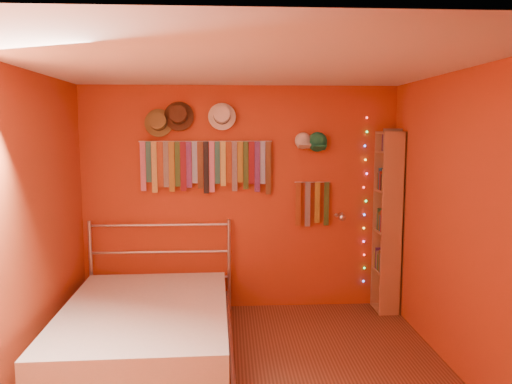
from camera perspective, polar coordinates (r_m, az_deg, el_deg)
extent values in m
plane|color=#562E1D|center=(4.29, -1.09, -20.90)|extent=(3.50, 3.50, 0.00)
cube|color=#9E3B19|center=(5.59, -1.80, -0.76)|extent=(3.50, 0.02, 2.50)
cube|color=#9E3B19|center=(4.30, 22.91, -3.72)|extent=(0.02, 3.50, 2.50)
cube|color=#9E3B19|center=(4.19, -25.90, -4.16)|extent=(0.02, 3.50, 2.50)
cube|color=white|center=(3.82, -1.18, 14.38)|extent=(3.50, 3.50, 0.02)
cylinder|color=silver|center=(5.49, -5.75, 5.78)|extent=(1.45, 0.01, 0.01)
cube|color=#A8547F|center=(5.57, -12.79, 2.87)|extent=(0.06, 0.01, 0.54)
cube|color=#1B615B|center=(5.55, -12.18, 3.37)|extent=(0.06, 0.01, 0.44)
cube|color=#AE9345|center=(5.54, -11.54, 2.79)|extent=(0.06, 0.01, 0.56)
cube|color=maroon|center=(5.54, -10.89, 3.10)|extent=(0.06, 0.01, 0.50)
cube|color=#122150|center=(5.52, -10.26, 3.12)|extent=(0.06, 0.01, 0.50)
cube|color=olive|center=(5.51, -9.62, 2.86)|extent=(0.06, 0.01, 0.55)
cube|color=#234D1E|center=(5.52, -8.96, 3.16)|extent=(0.06, 0.01, 0.49)
cube|color=maroon|center=(5.51, -8.32, 2.92)|extent=(0.06, 0.01, 0.54)
cube|color=#4A1964|center=(5.49, -7.68, 3.11)|extent=(0.06, 0.01, 0.51)
cube|color=#6E9AC4|center=(5.50, -7.03, 3.37)|extent=(0.06, 0.01, 0.46)
cube|color=#452D17|center=(5.49, -6.38, 3.07)|extent=(0.06, 0.01, 0.52)
cube|color=black|center=(5.49, -5.73, 2.79)|extent=(0.06, 0.01, 0.57)
cube|color=#BF5F90|center=(5.49, -5.07, 2.87)|extent=(0.06, 0.01, 0.56)
cube|color=#195956|center=(5.48, -4.43, 3.36)|extent=(0.06, 0.01, 0.46)
cube|color=#B3B849|center=(5.48, -3.78, 3.23)|extent=(0.06, 0.01, 0.49)
cube|color=maroon|center=(5.49, -3.13, 3.39)|extent=(0.06, 0.01, 0.46)
cube|color=#131353|center=(5.49, -2.47, 2.94)|extent=(0.06, 0.01, 0.55)
cube|color=olive|center=(5.48, -1.82, 3.45)|extent=(0.06, 0.01, 0.45)
cube|color=#26451B|center=(5.49, -1.17, 3.05)|extent=(0.06, 0.01, 0.53)
cube|color=maroon|center=(5.49, -0.52, 3.36)|extent=(0.06, 0.01, 0.47)
cube|color=#3B1A68|center=(5.49, 0.13, 2.90)|extent=(0.06, 0.01, 0.56)
cube|color=#677DB8|center=(5.50, 0.78, 3.36)|extent=(0.06, 0.01, 0.47)
cube|color=#493118|center=(5.51, 1.43, 2.76)|extent=(0.06, 0.01, 0.59)
cylinder|color=silver|center=(5.60, 6.47, 1.12)|extent=(0.40, 0.01, 0.01)
cube|color=maroon|center=(5.59, 4.84, -1.39)|extent=(0.06, 0.01, 0.49)
cube|color=#131754|center=(5.60, 5.93, -1.43)|extent=(0.06, 0.01, 0.50)
cube|color=olive|center=(5.61, 7.02, -1.21)|extent=(0.06, 0.01, 0.46)
cube|color=#264C1E|center=(5.65, 8.06, -1.36)|extent=(0.06, 0.01, 0.49)
cylinder|color=brown|center=(5.53, -11.05, 7.76)|extent=(0.31, 0.08, 0.30)
cylinder|color=brown|center=(5.47, -11.13, 7.89)|extent=(0.18, 0.15, 0.20)
cylinder|color=#332314|center=(5.50, -11.09, 7.82)|extent=(0.19, 0.06, 0.19)
cylinder|color=#462919|center=(5.50, -8.81, 8.56)|extent=(0.32, 0.08, 0.32)
cylinder|color=#462919|center=(5.45, -8.87, 8.71)|extent=(0.19, 0.16, 0.21)
cylinder|color=black|center=(5.48, -8.84, 8.64)|extent=(0.19, 0.06, 0.20)
cylinder|color=white|center=(5.48, -3.91, 8.59)|extent=(0.30, 0.07, 0.30)
cylinder|color=white|center=(5.43, -3.92, 8.74)|extent=(0.18, 0.15, 0.20)
cylinder|color=black|center=(5.45, -3.91, 8.67)|extent=(0.18, 0.06, 0.18)
ellipsoid|color=silver|center=(5.55, 5.38, 5.86)|extent=(0.18, 0.14, 0.18)
cube|color=silver|center=(5.44, 5.55, 5.25)|extent=(0.13, 0.10, 0.05)
ellipsoid|color=#1B7B50|center=(5.58, 7.04, 5.70)|extent=(0.20, 0.15, 0.20)
cube|color=#1B7B50|center=(5.46, 7.25, 5.03)|extent=(0.14, 0.11, 0.06)
sphere|color=#FF3333|center=(5.71, 12.56, 8.29)|extent=(0.02, 0.02, 0.02)
sphere|color=#33FF4C|center=(5.71, 12.56, 6.73)|extent=(0.02, 0.02, 0.02)
sphere|color=#4C66FF|center=(5.71, 12.34, 5.17)|extent=(0.02, 0.02, 0.02)
sphere|color=yellow|center=(5.72, 12.40, 3.61)|extent=(0.02, 0.02, 0.02)
sphere|color=#FF4CCC|center=(5.73, 12.55, 2.06)|extent=(0.02, 0.02, 0.02)
sphere|color=#FF3333|center=(5.74, 12.21, 0.51)|extent=(0.02, 0.02, 0.02)
sphere|color=#33FF4C|center=(5.77, 12.45, -1.02)|extent=(0.02, 0.02, 0.02)
sphere|color=#4C66FF|center=(5.79, 12.28, -2.55)|extent=(0.02, 0.02, 0.02)
sphere|color=yellow|center=(5.82, 12.22, -4.06)|extent=(0.02, 0.02, 0.02)
sphere|color=#FF4CCC|center=(5.85, 12.20, -5.56)|extent=(0.02, 0.02, 0.02)
sphere|color=#FF3333|center=(5.89, 12.25, -7.03)|extent=(0.02, 0.02, 0.02)
sphere|color=#33FF4C|center=(5.93, 12.28, -8.49)|extent=(0.02, 0.02, 0.02)
sphere|color=#4C66FF|center=(5.97, 12.18, -9.93)|extent=(0.02, 0.02, 0.02)
cylinder|color=silver|center=(5.73, 9.18, -2.64)|extent=(0.04, 0.03, 0.04)
cylinder|color=silver|center=(5.60, 9.48, -2.53)|extent=(0.02, 0.28, 0.09)
sphere|color=white|center=(5.46, 9.80, -2.90)|extent=(0.08, 0.08, 0.08)
cube|color=#A8744B|center=(5.54, 15.34, -3.71)|extent=(0.24, 0.02, 2.00)
cube|color=#A8744B|center=(5.84, 14.34, -3.13)|extent=(0.24, 0.02, 2.00)
cube|color=#A8744B|center=(5.73, 15.92, -3.38)|extent=(0.02, 0.34, 2.00)
cube|color=#A8744B|center=(5.95, 14.52, -12.74)|extent=(0.24, 0.32, 0.02)
cube|color=#A8744B|center=(5.82, 14.65, -8.74)|extent=(0.24, 0.32, 0.02)
cube|color=#A8744B|center=(5.71, 14.80, -4.39)|extent=(0.24, 0.32, 0.02)
cube|color=#A8744B|center=(5.64, 14.94, 0.09)|extent=(0.24, 0.32, 0.02)
cube|color=#A8744B|center=(5.61, 15.08, 4.46)|extent=(0.24, 0.32, 0.02)
cube|color=#A8744B|center=(5.60, 15.15, 6.50)|extent=(0.24, 0.32, 0.02)
cylinder|color=silver|center=(5.84, -18.34, -8.14)|extent=(0.04, 0.04, 1.03)
cylinder|color=silver|center=(5.64, -3.09, -8.32)|extent=(0.04, 0.04, 1.03)
cylinder|color=silver|center=(5.73, -10.82, -9.61)|extent=(1.52, 0.03, 0.03)
cylinder|color=silver|center=(5.65, -10.89, -6.76)|extent=(1.52, 0.03, 0.03)
cylinder|color=silver|center=(5.59, -10.96, -3.73)|extent=(1.52, 0.03, 0.03)
cube|color=silver|center=(4.76, -12.53, -15.00)|extent=(1.51, 2.10, 0.41)
cylinder|color=silver|center=(4.95, -21.54, -14.73)|extent=(0.08, 2.06, 0.03)
cylinder|color=silver|center=(4.71, -3.02, -15.35)|extent=(0.08, 2.06, 0.03)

